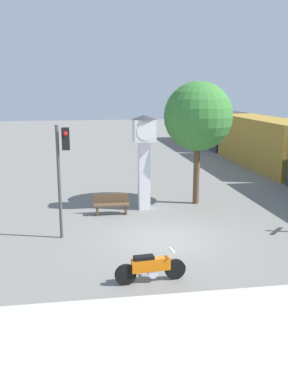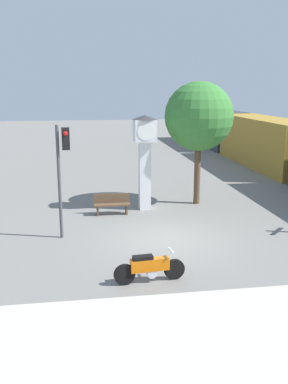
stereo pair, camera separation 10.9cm
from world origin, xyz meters
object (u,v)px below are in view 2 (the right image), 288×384
Objects in this scene: clock_tower at (145,147)px; street_tree at (199,117)px; bench at (112,203)px; freight_train at (265,142)px; motorcycle at (150,267)px; traffic_light at (62,161)px.

street_tree is at bearing 12.21° from clock_tower.
clock_tower reaches higher than bench.
freight_train is 12.16m from street_tree.
traffic_light is (-2.51, 4.25, 2.46)m from motorcycle.
street_tree is (3.68, 8.23, 3.73)m from motorcycle.
street_tree is (-7.56, -9.20, 2.48)m from freight_train.
street_tree is (2.65, 0.57, 1.30)m from clock_tower.
street_tree reaches higher than clock_tower.
motorcycle is 8.10m from clock_tower.
freight_train is (11.24, 17.43, 1.25)m from motorcycle.
freight_train is at bearing 43.77° from traffic_light.
clock_tower is (1.03, 7.66, 2.43)m from motorcycle.
traffic_light is at bearing -125.35° from bench.
freight_train is at bearing 51.53° from motorcycle.
clock_tower is at bearing 43.84° from traffic_light.
motorcycle is at bearing -85.53° from bench.
clock_tower is 2.71× the size of bench.
motorcycle is 9.76m from street_tree.
bench is at bearing -164.05° from street_tree.
traffic_light reaches higher than bench.
street_tree is at bearing -129.42° from freight_train.
freight_train is 8.41× the size of traffic_light.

